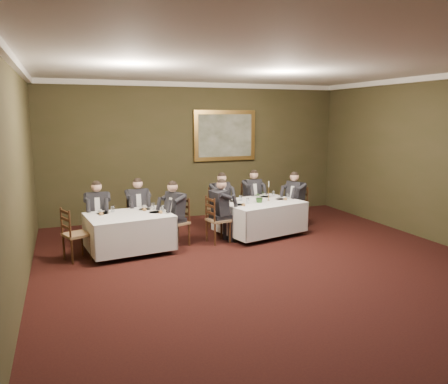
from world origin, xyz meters
TOP-DOWN VIEW (x-y plane):
  - ground at (0.00, 0.00)m, footprint 10.00×10.00m
  - ceiling at (0.00, 0.00)m, footprint 8.00×10.00m
  - back_wall at (0.00, 5.00)m, footprint 8.00×0.10m
  - left_wall at (-4.00, 0.00)m, footprint 0.10×10.00m
  - crown_molding at (0.00, 0.00)m, footprint 8.00×10.00m
  - table_main at (0.73, 2.70)m, footprint 2.04×1.72m
  - table_second at (-2.22, 2.40)m, footprint 1.73×1.41m
  - chair_main_backleft at (0.06, 3.48)m, footprint 0.52×0.51m
  - diner_main_backleft at (0.06, 3.47)m, footprint 0.50×0.56m
  - chair_main_backright at (0.98, 3.70)m, footprint 0.49×0.47m
  - diner_main_backright at (0.99, 3.69)m, footprint 0.46×0.53m
  - chair_main_endleft at (-0.36, 2.44)m, footprint 0.48×0.50m
  - diner_main_endleft at (-0.35, 2.44)m, footprint 0.54×0.47m
  - chair_main_endright at (1.82, 2.97)m, footprint 0.54×0.55m
  - diner_main_endright at (1.81, 2.96)m, footprint 0.58×0.53m
  - chair_sec_backleft at (-2.74, 3.15)m, footprint 0.47×0.45m
  - diner_sec_backleft at (-2.74, 3.14)m, footprint 0.44×0.51m
  - chair_sec_backright at (-1.90, 3.26)m, footprint 0.45×0.43m
  - diner_sec_backright at (-1.90, 3.25)m, footprint 0.43×0.49m
  - chair_sec_endright at (-1.22, 2.53)m, footprint 0.55×0.57m
  - diner_sec_endright at (-1.23, 2.53)m, footprint 0.59×0.55m
  - chair_sec_endleft at (-3.21, 2.26)m, footprint 0.55×0.56m
  - centerpiece at (0.68, 2.60)m, footprint 0.29×0.26m
  - candlestick at (0.96, 2.72)m, footprint 0.07×0.07m
  - place_setting_table_main at (0.24, 2.98)m, footprint 0.33×0.31m
  - place_setting_table_second at (-2.63, 2.70)m, footprint 0.33×0.31m
  - painting at (0.73, 4.94)m, footprint 1.71×0.09m

SIDE VIEW (x-z plane):
  - ground at x=0.00m, z-range 0.00..0.00m
  - chair_main_backleft at x=0.06m, z-range -0.22..0.78m
  - chair_main_backright at x=0.98m, z-range -0.22..0.78m
  - chair_main_endleft at x=-0.36m, z-range -0.22..0.78m
  - chair_main_endright at x=1.82m, z-range -0.22..0.78m
  - chair_sec_backleft at x=-2.74m, z-range -0.22..0.78m
  - chair_sec_backright at x=-1.90m, z-range -0.22..0.78m
  - chair_sec_endright at x=-1.22m, z-range -0.22..0.78m
  - chair_sec_endleft at x=-3.21m, z-range -0.22..0.78m
  - table_second at x=-2.22m, z-range 0.12..0.78m
  - table_main at x=0.73m, z-range 0.12..0.78m
  - diner_main_backleft at x=0.06m, z-range -0.16..1.19m
  - diner_main_backright at x=0.99m, z-range -0.16..1.19m
  - diner_main_endleft at x=-0.35m, z-range -0.16..1.19m
  - diner_main_endright at x=1.81m, z-range -0.16..1.19m
  - diner_sec_backleft at x=-2.74m, z-range -0.16..1.19m
  - diner_sec_backright at x=-1.90m, z-range -0.16..1.19m
  - diner_sec_endright at x=-1.23m, z-range -0.16..1.19m
  - place_setting_table_main at x=0.24m, z-range 0.73..0.87m
  - place_setting_table_second at x=-2.63m, z-range 0.73..0.87m
  - centerpiece at x=0.68m, z-range 0.77..1.04m
  - candlestick at x=0.96m, z-range 0.70..1.16m
  - back_wall at x=0.00m, z-range 0.00..3.50m
  - left_wall at x=-4.00m, z-range 0.00..3.50m
  - painting at x=0.73m, z-range 1.47..2.81m
  - crown_molding at x=0.00m, z-range 3.38..3.50m
  - ceiling at x=0.00m, z-range 3.45..3.55m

